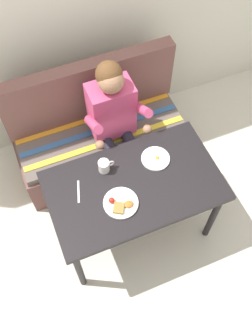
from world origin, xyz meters
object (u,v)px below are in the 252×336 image
plate_breakfast (121,203)px  person (115,117)px  plate_eggs (156,158)px  fork (78,192)px  table (134,190)px  couch (99,136)px  coffee_mug (104,166)px

plate_breakfast → person: bearing=71.7°
plate_eggs → fork: bearing=-176.0°
table → plate_breakfast: 0.20m
fork → plate_breakfast: bearing=-23.1°
person → couch: bearing=116.1°
coffee_mug → plate_breakfast: bearing=-89.3°
table → fork: (-0.37, 0.09, 0.08)m
plate_breakfast → fork: (-0.23, 0.19, -0.01)m
couch → plate_breakfast: couch is taller
couch → plate_eggs: 0.78m
coffee_mug → fork: size_ratio=0.69×
person → table: bearing=-98.3°
plate_breakfast → fork: size_ratio=1.39×
table → coffee_mug: (-0.15, 0.19, 0.13)m
person → fork: size_ratio=7.13×
couch → plate_eggs: couch is taller
table → person: 0.60m
coffee_mug → fork: coffee_mug is taller
table → plate_eggs: 0.27m
table → plate_breakfast: bearing=-144.2°
table → plate_breakfast: (-0.14, -0.10, 0.09)m
table → plate_eggs: bearing=31.1°
table → plate_breakfast: size_ratio=5.09×
fork → coffee_mug: bearing=40.9°
person → plate_breakfast: size_ratio=5.14×
plate_breakfast → coffee_mug: (-0.00, 0.29, 0.04)m
plate_breakfast → plate_eggs: size_ratio=1.15×
couch → plate_breakfast: size_ratio=6.11×
plate_breakfast → plate_eggs: plate_breakfast is taller
couch → fork: 0.87m
plate_eggs → table: bearing=-148.9°
table → coffee_mug: bearing=127.6°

